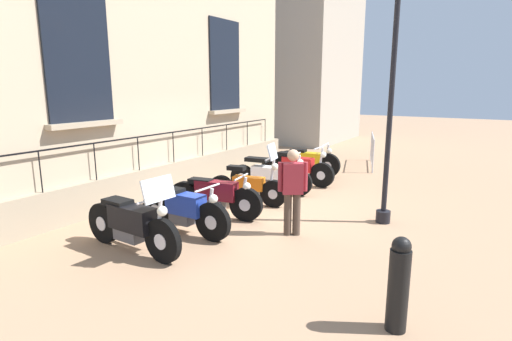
{
  "coord_description": "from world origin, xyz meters",
  "views": [
    {
      "loc": [
        4.66,
        -7.52,
        2.66
      ],
      "look_at": [
        0.07,
        0.0,
        0.8
      ],
      "focal_mm": 28.22,
      "sensor_mm": 36.0,
      "label": 1
    }
  ],
  "objects_px": {
    "motorcycle_red": "(297,168)",
    "lamppost": "(395,43)",
    "motorcycle_orange": "(248,187)",
    "motorcycle_black": "(132,224)",
    "motorcycle_white": "(270,176)",
    "motorcycle_yellow": "(307,162)",
    "crowd_barrier": "(372,150)",
    "motorcycle_blue": "(185,211)",
    "bollard": "(399,284)",
    "pedestrian_standing": "(293,188)",
    "motorcycle_maroon": "(215,196)"
  },
  "relations": [
    {
      "from": "motorcycle_white",
      "to": "motorcycle_red",
      "type": "bearing_deg",
      "value": 82.01
    },
    {
      "from": "motorcycle_blue",
      "to": "bollard",
      "type": "relative_size",
      "value": 1.84
    },
    {
      "from": "motorcycle_yellow",
      "to": "motorcycle_red",
      "type": "bearing_deg",
      "value": -80.68
    },
    {
      "from": "motorcycle_orange",
      "to": "motorcycle_yellow",
      "type": "height_order",
      "value": "motorcycle_orange"
    },
    {
      "from": "motorcycle_red",
      "to": "lamppost",
      "type": "bearing_deg",
      "value": -35.05
    },
    {
      "from": "motorcycle_yellow",
      "to": "bollard",
      "type": "xyz_separation_m",
      "value": [
        4.1,
        -6.71,
        0.12
      ]
    },
    {
      "from": "lamppost",
      "to": "pedestrian_standing",
      "type": "height_order",
      "value": "lamppost"
    },
    {
      "from": "motorcycle_orange",
      "to": "motorcycle_white",
      "type": "bearing_deg",
      "value": 93.19
    },
    {
      "from": "motorcycle_maroon",
      "to": "lamppost",
      "type": "distance_m",
      "value": 4.52
    },
    {
      "from": "motorcycle_blue",
      "to": "motorcycle_white",
      "type": "distance_m",
      "value": 3.36
    },
    {
      "from": "motorcycle_white",
      "to": "lamppost",
      "type": "height_order",
      "value": "lamppost"
    },
    {
      "from": "motorcycle_maroon",
      "to": "motorcycle_red",
      "type": "xyz_separation_m",
      "value": [
        0.19,
        3.46,
        0.0
      ]
    },
    {
      "from": "motorcycle_yellow",
      "to": "crowd_barrier",
      "type": "xyz_separation_m",
      "value": [
        1.26,
        2.45,
        0.14
      ]
    },
    {
      "from": "motorcycle_red",
      "to": "pedestrian_standing",
      "type": "distance_m",
      "value": 3.94
    },
    {
      "from": "motorcycle_black",
      "to": "motorcycle_red",
      "type": "xyz_separation_m",
      "value": [
        0.23,
        5.61,
        -0.04
      ]
    },
    {
      "from": "motorcycle_white",
      "to": "pedestrian_standing",
      "type": "height_order",
      "value": "pedestrian_standing"
    },
    {
      "from": "motorcycle_yellow",
      "to": "crowd_barrier",
      "type": "distance_m",
      "value": 2.76
    },
    {
      "from": "lamppost",
      "to": "crowd_barrier",
      "type": "height_order",
      "value": "lamppost"
    },
    {
      "from": "motorcycle_yellow",
      "to": "bollard",
      "type": "height_order",
      "value": "bollard"
    },
    {
      "from": "crowd_barrier",
      "to": "motorcycle_red",
      "type": "bearing_deg",
      "value": -106.79
    },
    {
      "from": "motorcycle_maroon",
      "to": "bollard",
      "type": "height_order",
      "value": "bollard"
    },
    {
      "from": "motorcycle_black",
      "to": "motorcycle_white",
      "type": "xyz_separation_m",
      "value": [
        0.06,
        4.42,
        -0.05
      ]
    },
    {
      "from": "motorcycle_maroon",
      "to": "pedestrian_standing",
      "type": "relative_size",
      "value": 1.33
    },
    {
      "from": "motorcycle_black",
      "to": "motorcycle_blue",
      "type": "xyz_separation_m",
      "value": [
        0.17,
        1.07,
        -0.04
      ]
    },
    {
      "from": "motorcycle_orange",
      "to": "motorcycle_red",
      "type": "xyz_separation_m",
      "value": [
        0.1,
        2.33,
        0.03
      ]
    },
    {
      "from": "motorcycle_yellow",
      "to": "bollard",
      "type": "relative_size",
      "value": 1.83
    },
    {
      "from": "motorcycle_white",
      "to": "bollard",
      "type": "xyz_separation_m",
      "value": [
        4.08,
        -4.4,
        0.12
      ]
    },
    {
      "from": "motorcycle_orange",
      "to": "pedestrian_standing",
      "type": "bearing_deg",
      "value": -35.42
    },
    {
      "from": "motorcycle_black",
      "to": "bollard",
      "type": "bearing_deg",
      "value": 0.37
    },
    {
      "from": "motorcycle_orange",
      "to": "crowd_barrier",
      "type": "distance_m",
      "value": 6.02
    },
    {
      "from": "motorcycle_white",
      "to": "pedestrian_standing",
      "type": "bearing_deg",
      "value": -52.92
    },
    {
      "from": "motorcycle_yellow",
      "to": "pedestrian_standing",
      "type": "relative_size",
      "value": 1.27
    },
    {
      "from": "motorcycle_maroon",
      "to": "crowd_barrier",
      "type": "xyz_separation_m",
      "value": [
        1.27,
        7.03,
        0.13
      ]
    },
    {
      "from": "motorcycle_blue",
      "to": "pedestrian_standing",
      "type": "relative_size",
      "value": 1.28
    },
    {
      "from": "motorcycle_white",
      "to": "bollard",
      "type": "relative_size",
      "value": 2.01
    },
    {
      "from": "motorcycle_black",
      "to": "motorcycle_yellow",
      "type": "bearing_deg",
      "value": 89.64
    },
    {
      "from": "motorcycle_maroon",
      "to": "motorcycle_white",
      "type": "relative_size",
      "value": 0.95
    },
    {
      "from": "motorcycle_orange",
      "to": "motorcycle_yellow",
      "type": "relative_size",
      "value": 0.95
    },
    {
      "from": "crowd_barrier",
      "to": "bollard",
      "type": "distance_m",
      "value": 9.58
    },
    {
      "from": "motorcycle_black",
      "to": "motorcycle_red",
      "type": "relative_size",
      "value": 0.99
    },
    {
      "from": "motorcycle_orange",
      "to": "motorcycle_red",
      "type": "bearing_deg",
      "value": 87.46
    },
    {
      "from": "lamppost",
      "to": "motorcycle_maroon",
      "type": "bearing_deg",
      "value": -154.67
    },
    {
      "from": "pedestrian_standing",
      "to": "lamppost",
      "type": "bearing_deg",
      "value": 51.1
    },
    {
      "from": "motorcycle_red",
      "to": "motorcycle_orange",
      "type": "bearing_deg",
      "value": -92.54
    },
    {
      "from": "motorcycle_blue",
      "to": "motorcycle_maroon",
      "type": "height_order",
      "value": "motorcycle_blue"
    },
    {
      "from": "motorcycle_red",
      "to": "bollard",
      "type": "height_order",
      "value": "bollard"
    },
    {
      "from": "crowd_barrier",
      "to": "pedestrian_standing",
      "type": "relative_size",
      "value": 1.39
    },
    {
      "from": "motorcycle_yellow",
      "to": "lamppost",
      "type": "relative_size",
      "value": 0.42
    },
    {
      "from": "motorcycle_black",
      "to": "pedestrian_standing",
      "type": "xyz_separation_m",
      "value": [
        1.85,
        2.05,
        0.4
      ]
    },
    {
      "from": "motorcycle_black",
      "to": "crowd_barrier",
      "type": "bearing_deg",
      "value": 81.92
    }
  ]
}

